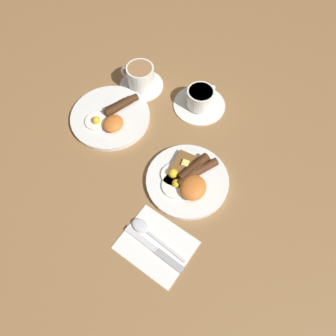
{
  "coord_description": "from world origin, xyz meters",
  "views": [
    {
      "loc": [
        -0.39,
        -0.16,
        0.83
      ],
      "look_at": [
        0.0,
        0.06,
        0.03
      ],
      "focal_mm": 35.0,
      "sensor_mm": 36.0,
      "label": 1
    }
  ],
  "objects": [
    {
      "name": "breakfast_plate_far",
      "position": [
        0.08,
        0.32,
        0.01
      ],
      "size": [
        0.25,
        0.25,
        0.04
      ],
      "color": "white",
      "rests_on": "ground_plane"
    },
    {
      "name": "knife",
      "position": [
        -0.22,
        -0.03,
        0.01
      ],
      "size": [
        0.04,
        0.18,
        0.01
      ],
      "rotation": [
        0.0,
        0.0,
        1.44
      ],
      "color": "silver",
      "rests_on": "napkin"
    },
    {
      "name": "teacup_near",
      "position": [
        0.27,
        0.1,
        0.03
      ],
      "size": [
        0.17,
        0.17,
        0.07
      ],
      "color": "white",
      "rests_on": "ground_plane"
    },
    {
      "name": "breakfast_plate_near",
      "position": [
        0.0,
        -0.0,
        0.02
      ],
      "size": [
        0.24,
        0.24,
        0.05
      ],
      "color": "white",
      "rests_on": "ground_plane"
    },
    {
      "name": "ground_plane",
      "position": [
        0.0,
        0.0,
        0.0
      ],
      "size": [
        3.0,
        3.0,
        0.0
      ],
      "primitive_type": "plane",
      "color": "olive"
    },
    {
      "name": "napkin",
      "position": [
        -0.2,
        -0.02,
        0.0
      ],
      "size": [
        0.17,
        0.2,
        0.01
      ],
      "primitive_type": "cube",
      "rotation": [
        0.0,
        0.0,
        -0.1
      ],
      "color": "white",
      "rests_on": "ground_plane"
    },
    {
      "name": "teacup_far",
      "position": [
        0.25,
        0.31,
        0.04
      ],
      "size": [
        0.15,
        0.15,
        0.08
      ],
      "color": "white",
      "rests_on": "ground_plane"
    },
    {
      "name": "spoon",
      "position": [
        -0.18,
        0.03,
        0.01
      ],
      "size": [
        0.05,
        0.17,
        0.01
      ],
      "rotation": [
        0.0,
        0.0,
        1.41
      ],
      "color": "silver",
      "rests_on": "napkin"
    }
  ]
}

